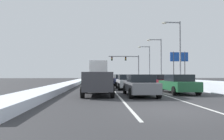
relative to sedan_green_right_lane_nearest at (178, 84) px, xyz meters
The scene contains 22 objects.
ground_plane 9.67m from the sedan_green_right_lane_nearest, 109.65° to the left, with size 120.00×120.00×0.00m, color #333335.
lane_stripe_between_right_lane_and_center_lane 13.33m from the sedan_green_right_lane_nearest, 96.65° to the left, with size 0.14×45.53×0.01m, color silver.
lane_stripe_between_center_lane_and_left_lane 14.13m from the sedan_green_right_lane_nearest, 110.50° to the left, with size 0.14×45.53×0.01m, color silver.
snow_bank_right_shoulder 13.74m from the sedan_green_right_lane_nearest, 74.12° to the left, with size 2.12×45.53×0.90m, color silver.
snow_bank_left_shoulder 16.73m from the sedan_green_right_lane_nearest, 127.78° to the left, with size 1.95×45.53×0.46m, color silver.
sedan_green_right_lane_nearest is the anchor object (origin of this frame).
sedan_maroon_right_lane_second 5.88m from the sedan_green_right_lane_nearest, 86.16° to the left, with size 2.00×4.50×1.51m.
sedan_white_right_lane_third 12.85m from the sedan_green_right_lane_nearest, 90.21° to the left, with size 2.00×4.50×1.51m.
sedan_tan_right_lane_fourth 18.98m from the sedan_green_right_lane_nearest, 89.43° to the left, with size 2.00×4.50×1.51m.
sedan_gray_center_lane_nearest 3.82m from the sedan_green_right_lane_nearest, 153.32° to the right, with size 2.00×4.50×1.51m.
sedan_silver_center_lane_second 6.01m from the sedan_green_right_lane_nearest, 125.42° to the left, with size 2.00×4.50×1.51m.
sedan_navy_center_lane_third 11.60m from the sedan_green_right_lane_nearest, 106.88° to the left, with size 2.00×4.50×1.51m.
sedan_red_center_lane_fourth 17.35m from the sedan_green_right_lane_nearest, 100.30° to the left, with size 2.00×4.50×1.51m.
suv_charcoal_left_lane_nearest 6.50m from the sedan_green_right_lane_nearest, behind, with size 2.16×4.90×1.67m.
suv_black_left_lane_second 8.85m from the sedan_green_right_lane_nearest, 138.70° to the left, with size 2.16×4.90×1.67m.
box_truck_left_lane_third 15.54m from the sedan_green_right_lane_nearest, 114.46° to the left, with size 2.53×7.20×3.36m.
sedan_maroon_left_lane_fourth 23.55m from the sedan_green_right_lane_nearest, 106.33° to the left, with size 2.00×4.50×1.51m.
traffic_light_gantry 34.12m from the sedan_green_right_lane_nearest, 88.26° to the left, with size 7.54×0.47×6.20m.
street_lamp_right_near 12.75m from the sedan_green_right_lane_nearest, 68.74° to the left, with size 2.66×0.36×8.74m.
street_lamp_right_mid 20.26m from the sedan_green_right_lane_nearest, 77.77° to the left, with size 2.66×0.36×7.80m.
street_lamp_right_far 28.28m from the sedan_green_right_lane_nearest, 81.42° to the left, with size 2.66×0.36×7.68m.
roadside_sign_right 20.67m from the sedan_green_right_lane_nearest, 67.99° to the left, with size 3.20×0.16×5.50m.
Camera 1 is at (-3.03, -8.44, 1.51)m, focal length 32.72 mm.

